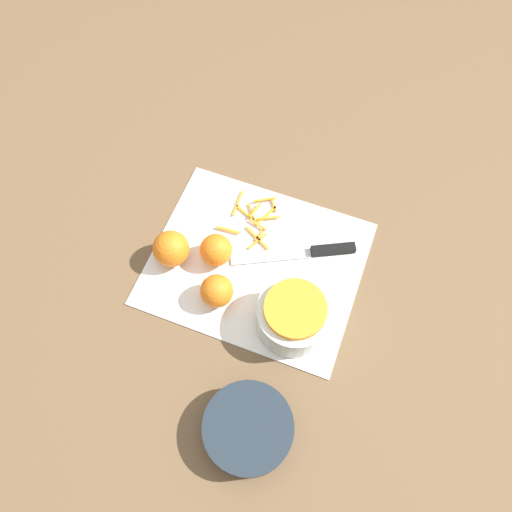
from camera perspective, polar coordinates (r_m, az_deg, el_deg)
The scene contains 9 objects.
ground_plane at distance 1.05m, azimuth -0.00°, elevation -0.86°, with size 4.00×4.00×0.00m, color brown.
cutting_board at distance 1.05m, azimuth -0.00°, elevation -0.79°, with size 0.43×0.36×0.01m.
bowl_speckled at distance 0.96m, azimuth 4.36°, elevation -6.79°, with size 0.14×0.14×0.09m.
bowl_dark at distance 0.93m, azimuth -0.90°, elevation -19.11°, with size 0.16×0.16×0.05m.
knife at distance 1.06m, azimuth 6.90°, elevation 0.53°, with size 0.24×0.14×0.02m.
orange_left at distance 1.02m, azimuth -4.59°, elevation 0.69°, with size 0.07×0.07×0.07m.
orange_right at distance 0.99m, azimuth -4.51°, elevation -4.00°, with size 0.07×0.07×0.07m.
orange_back at distance 1.03m, azimuth -9.67°, elevation 0.84°, with size 0.08×0.08×0.08m.
peel_pile at distance 1.09m, azimuth -0.14°, elevation 4.27°, with size 0.13×0.14×0.01m.
Camera 1 is at (-0.16, 0.42, 0.95)m, focal length 35.00 mm.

